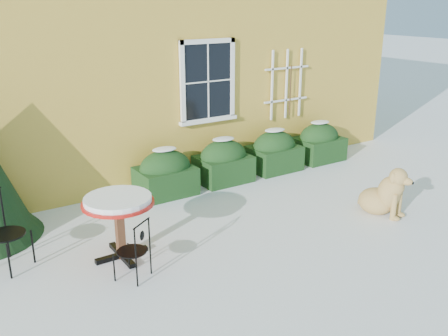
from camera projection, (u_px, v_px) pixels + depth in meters
ground at (260, 241)px, 7.60m from camera, size 80.00×80.00×0.00m
house at (89, 12)px, 12.12m from camera, size 12.40×8.40×6.40m
hedge_row at (250, 157)px, 10.35m from camera, size 4.95×0.80×0.91m
bistro_table at (118, 207)px, 6.90m from camera, size 1.00×1.00×0.93m
patio_chair_near at (134, 250)px, 6.48m from camera, size 0.51×0.51×0.83m
patio_chair_far at (3, 231)px, 6.71m from camera, size 0.66×0.66×1.07m
dog at (385, 195)px, 8.45m from camera, size 0.71×1.01×0.90m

